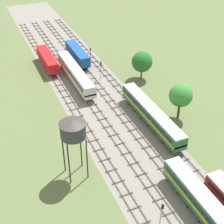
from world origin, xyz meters
name	(u,v)px	position (x,y,z in m)	size (l,w,h in m)	color
ground_plane	(105,109)	(0.00, 56.00, 0.00)	(480.00, 480.00, 0.00)	#5B6B3D
ballast_bed	(105,109)	(0.00, 56.00, 0.00)	(17.15, 176.00, 0.01)	gray
track_far_left	(76,113)	(-6.58, 57.00, 0.14)	(2.40, 126.00, 0.29)	#47382D
track_left	(95,108)	(-2.19, 57.00, 0.14)	(2.40, 126.00, 0.29)	#47382D
track_centre_left	(112,104)	(2.19, 57.00, 0.14)	(2.40, 126.00, 0.29)	#47382D
track_centre	(130,100)	(6.58, 57.00, 0.14)	(2.40, 126.00, 0.29)	#47382D
passenger_coach_centre_left_near	(212,214)	(2.19, 21.37, 2.61)	(2.96, 22.00, 3.80)	#286638
passenger_coach_centre_mid	(151,114)	(6.58, 46.96, 2.61)	(2.96, 22.00, 3.80)	#286638
passenger_coach_left_midfar	(75,73)	(-2.19, 70.38, 2.61)	(2.96, 22.00, 3.80)	beige
freight_boxcar_far_left_far	(47,59)	(-6.57, 81.47, 2.45)	(2.87, 14.00, 3.60)	red
freight_boxcar_centre_left_farther	(77,53)	(2.20, 81.83, 2.45)	(2.87, 14.00, 3.60)	#194C8C
water_tower	(73,130)	(-12.41, 39.31, 9.69)	(4.36, 4.36, 11.40)	#2D2826
signal_post_nearest	(162,211)	(-4.38, 24.46, 2.94)	(0.28, 0.47, 4.56)	gray
signal_post_near	(101,68)	(4.38, 69.46, 3.24)	(0.28, 0.47, 5.07)	gray
signal_post_mid	(90,55)	(4.38, 77.00, 3.62)	(0.28, 0.47, 5.73)	gray
lineside_tree_0	(142,62)	(14.07, 65.43, 4.81)	(5.31, 5.31, 7.48)	#4C331E
lineside_tree_1	(181,95)	(13.12, 46.58, 5.64)	(4.95, 4.95, 8.14)	#4C331E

